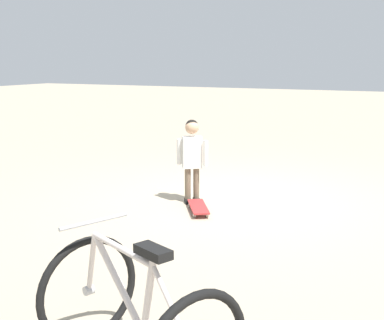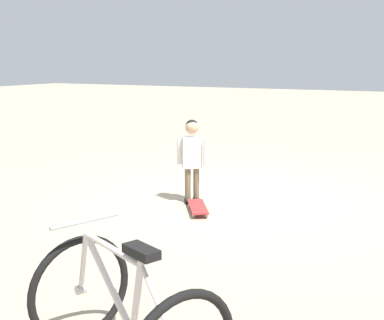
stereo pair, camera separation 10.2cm
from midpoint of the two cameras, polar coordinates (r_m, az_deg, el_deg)
The scene contains 4 objects.
ground_plane at distance 6.76m, azimuth 5.82°, elevation -4.38°, with size 50.00×50.00×0.00m, color tan.
child_person at distance 6.45m, azimuth 0.46°, elevation 0.92°, with size 0.27×0.41×1.06m.
skateboard at distance 6.17m, azimuth 1.12°, elevation -5.25°, with size 0.63×0.50×0.07m.
bicycle_near at distance 3.04m, azimuth -6.51°, elevation -16.78°, with size 1.07×1.26×0.85m.
Camera 2 is at (-6.08, -2.33, 1.80)m, focal length 48.06 mm.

